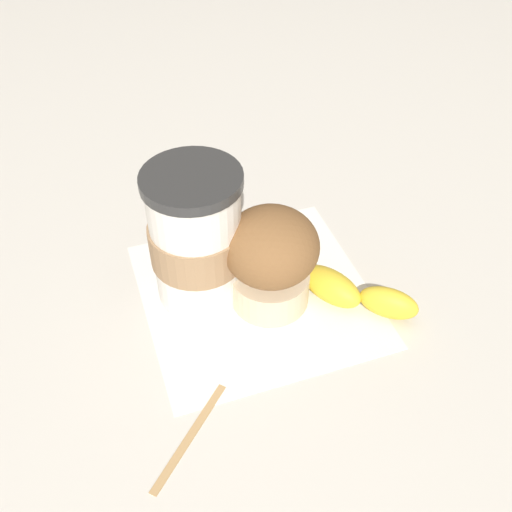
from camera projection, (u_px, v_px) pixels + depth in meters
The scene contains 6 objects.
ground_plane at pixel (256, 294), 0.61m from camera, with size 3.00×3.00×0.00m, color beige.
paper_napkin at pixel (256, 294), 0.61m from camera, with size 0.22×0.22×0.00m, color white.
coffee_cup at pixel (197, 238), 0.56m from camera, with size 0.09×0.09×0.14m.
muffin at pixel (271, 257), 0.56m from camera, with size 0.09×0.09×0.11m.
banana at pixel (334, 283), 0.59m from camera, with size 0.13×0.14×0.03m.
wooden_stirrer at pixel (190, 436), 0.49m from camera, with size 0.11×0.01×0.00m, color tan.
Camera 1 is at (-0.10, -0.40, 0.44)m, focal length 42.00 mm.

